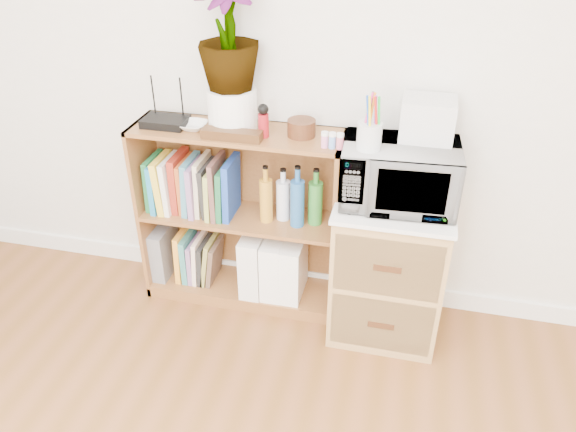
% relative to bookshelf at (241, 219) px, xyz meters
% --- Properties ---
extents(skirting_board, '(4.00, 0.02, 0.10)m').
position_rel_bookshelf_xyz_m(skirting_board, '(0.35, 0.14, -0.42)').
color(skirting_board, white).
rests_on(skirting_board, ground).
extents(bookshelf, '(1.00, 0.30, 0.95)m').
position_rel_bookshelf_xyz_m(bookshelf, '(0.00, 0.00, 0.00)').
color(bookshelf, brown).
rests_on(bookshelf, ground).
extents(wicker_unit, '(0.50, 0.45, 0.70)m').
position_rel_bookshelf_xyz_m(wicker_unit, '(0.75, -0.08, -0.12)').
color(wicker_unit, '#9E7542').
rests_on(wicker_unit, ground).
extents(microwave, '(0.51, 0.36, 0.27)m').
position_rel_bookshelf_xyz_m(microwave, '(0.75, -0.08, 0.38)').
color(microwave, silver).
rests_on(microwave, wicker_unit).
extents(pen_cup, '(0.10, 0.10, 0.11)m').
position_rel_bookshelf_xyz_m(pen_cup, '(0.62, -0.15, 0.57)').
color(pen_cup, silver).
rests_on(pen_cup, microwave).
extents(small_appliance, '(0.22, 0.18, 0.17)m').
position_rel_bookshelf_xyz_m(small_appliance, '(0.84, 0.01, 0.60)').
color(small_appliance, silver).
rests_on(small_appliance, microwave).
extents(router, '(0.20, 0.14, 0.04)m').
position_rel_bookshelf_xyz_m(router, '(-0.34, -0.02, 0.49)').
color(router, black).
rests_on(router, bookshelf).
extents(white_bowl, '(0.13, 0.13, 0.03)m').
position_rel_bookshelf_xyz_m(white_bowl, '(-0.20, -0.03, 0.49)').
color(white_bowl, silver).
rests_on(white_bowl, bookshelf).
extents(plant_pot, '(0.22, 0.22, 0.19)m').
position_rel_bookshelf_xyz_m(plant_pot, '(-0.02, 0.02, 0.57)').
color(plant_pot, white).
rests_on(plant_pot, bookshelf).
extents(potted_plant, '(0.27, 0.27, 0.49)m').
position_rel_bookshelf_xyz_m(potted_plant, '(-0.02, 0.02, 0.91)').
color(potted_plant, '#286629').
rests_on(potted_plant, plant_pot).
extents(trinket_box, '(0.27, 0.07, 0.04)m').
position_rel_bookshelf_xyz_m(trinket_box, '(0.01, -0.10, 0.50)').
color(trinket_box, '#38220F').
rests_on(trinket_box, bookshelf).
extents(kokeshi_doll, '(0.05, 0.05, 0.11)m').
position_rel_bookshelf_xyz_m(kokeshi_doll, '(0.14, -0.04, 0.53)').
color(kokeshi_doll, maroon).
rests_on(kokeshi_doll, bookshelf).
extents(wooden_bowl, '(0.13, 0.13, 0.07)m').
position_rel_bookshelf_xyz_m(wooden_bowl, '(0.30, 0.01, 0.51)').
color(wooden_bowl, '#3D2210').
rests_on(wooden_bowl, bookshelf).
extents(paint_jars, '(0.11, 0.04, 0.05)m').
position_rel_bookshelf_xyz_m(paint_jars, '(0.46, -0.09, 0.50)').
color(paint_jars, pink).
rests_on(paint_jars, bookshelf).
extents(file_box, '(0.08, 0.23, 0.28)m').
position_rel_bookshelf_xyz_m(file_box, '(-0.45, 0.00, -0.26)').
color(file_box, slate).
rests_on(file_box, bookshelf).
extents(magazine_holder_left, '(0.11, 0.27, 0.33)m').
position_rel_bookshelf_xyz_m(magazine_holder_left, '(0.07, -0.01, -0.24)').
color(magazine_holder_left, white).
rests_on(magazine_holder_left, bookshelf).
extents(magazine_holder_mid, '(0.10, 0.26, 0.32)m').
position_rel_bookshelf_xyz_m(magazine_holder_mid, '(0.18, -0.01, -0.25)').
color(magazine_holder_mid, white).
rests_on(magazine_holder_mid, bookshelf).
extents(magazine_holder_right, '(0.10, 0.25, 0.32)m').
position_rel_bookshelf_xyz_m(magazine_holder_right, '(0.28, -0.01, -0.25)').
color(magazine_holder_right, white).
rests_on(magazine_holder_right, bookshelf).
extents(cookbooks, '(0.45, 0.20, 0.31)m').
position_rel_bookshelf_xyz_m(cookbooks, '(-0.24, 0.00, 0.16)').
color(cookbooks, '#1D6E38').
rests_on(cookbooks, bookshelf).
extents(liquor_bottles, '(0.30, 0.07, 0.30)m').
position_rel_bookshelf_xyz_m(liquor_bottles, '(0.26, -0.00, 0.17)').
color(liquor_bottles, '#C78925').
rests_on(liquor_bottles, bookshelf).
extents(lower_books, '(0.23, 0.19, 0.28)m').
position_rel_bookshelf_xyz_m(lower_books, '(-0.25, 0.00, -0.28)').
color(lower_books, orange).
rests_on(lower_books, bookshelf).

